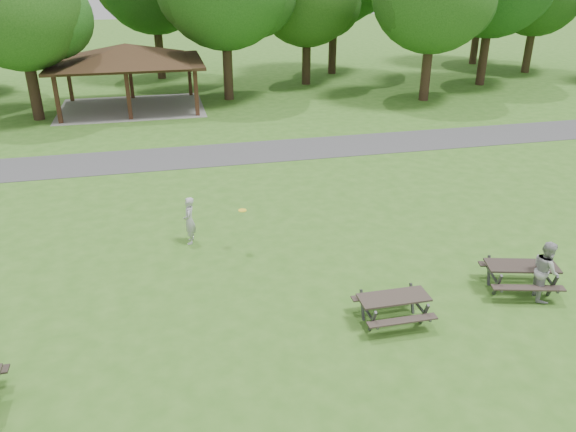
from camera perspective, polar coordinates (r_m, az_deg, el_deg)
The scene contains 9 objects.
ground at distance 13.62m, azimuth -0.31°, elevation -12.32°, with size 160.00×160.00×0.00m, color #376A1E.
asphalt_path at distance 26.05m, azimuth -7.17°, elevation 6.20°, with size 120.00×3.20×0.02m, color #434345.
pavilion at distance 35.03m, azimuth -16.13°, elevation 15.37°, with size 8.60×7.01×3.76m.
tree_row_d at distance 33.86m, azimuth -25.51°, elevation 18.38°, with size 6.93×6.60×9.27m.
picnic_table_middle at distance 14.10m, azimuth 10.66°, elevation -8.64°, with size 1.73×1.41×0.75m.
picnic_table_far at distance 16.31m, azimuth 22.60°, elevation -5.18°, with size 2.18×1.92×0.81m.
frisbee_in_flight at distance 16.79m, azimuth -4.66°, elevation 0.58°, with size 0.26×0.26×0.02m.
frisbee_thrower at distance 17.75m, azimuth -9.99°, elevation -0.45°, with size 0.56×0.37×1.53m, color #AEAEB1.
frisbee_catcher at distance 16.12m, azimuth 24.70°, elevation -5.03°, with size 0.80×0.62×1.64m, color #A4A4A7.
Camera 1 is at (-2.38, -10.61, 8.21)m, focal length 35.00 mm.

